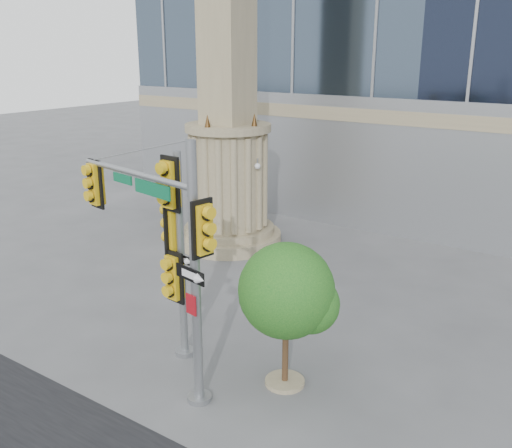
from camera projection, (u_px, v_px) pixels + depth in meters
The scene contains 5 objects.
ground at pixel (204, 385), 14.18m from camera, with size 120.00×120.00×0.00m, color #545456.
monument at pixel (228, 113), 22.88m from camera, with size 4.40×4.40×16.60m.
main_signal_pole at pixel (164, 236), 13.21m from camera, with size 4.77×1.30×6.22m.
secondary_signal_pole at pixel (175, 241), 14.60m from camera, with size 0.97×0.78×5.61m.
street_tree at pixel (288, 295), 13.52m from camera, with size 2.37×2.31×3.69m.
Camera 1 is at (8.07, -9.45, 8.04)m, focal length 40.00 mm.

